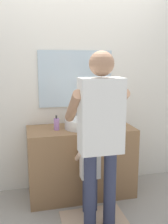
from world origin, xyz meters
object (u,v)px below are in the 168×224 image
soap_bottle (57,124)px  child_toddler (90,166)px  toothbrush_cup (113,121)px  adult_parent (100,127)px

soap_bottle → child_toddler: bearing=-53.4°
toothbrush_cup → adult_parent: bearing=-118.2°
toothbrush_cup → adult_parent: (-0.37, -0.70, 0.13)m
toothbrush_cup → child_toddler: bearing=-132.2°
child_toddler → adult_parent: 0.55m
toothbrush_cup → soap_bottle: size_ratio=1.25×
toothbrush_cup → child_toddler: toothbrush_cup is taller
soap_bottle → adult_parent: 0.72m
soap_bottle → child_toddler: (0.28, -0.38, -0.37)m
child_toddler → adult_parent: adult_parent is taller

